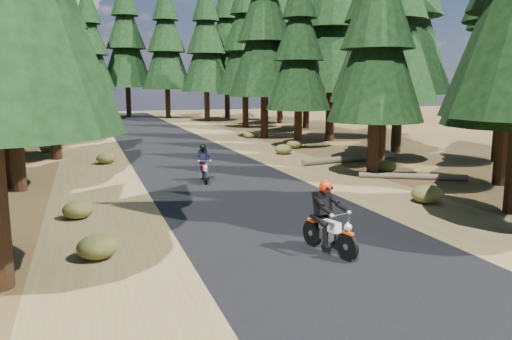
{
  "coord_description": "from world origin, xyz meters",
  "views": [
    {
      "loc": [
        -4.99,
        -12.92,
        3.73
      ],
      "look_at": [
        0.0,
        1.5,
        1.1
      ],
      "focal_mm": 35.0,
      "sensor_mm": 36.0,
      "label": 1
    }
  ],
  "objects": [
    {
      "name": "shoulder_l",
      "position": [
        -4.6,
        5.0,
        0.0
      ],
      "size": [
        3.2,
        100.0,
        0.01
      ],
      "primitive_type": "cube",
      "color": "brown",
      "rests_on": "ground"
    },
    {
      "name": "pine_forest",
      "position": [
        -0.02,
        21.05,
        7.89
      ],
      "size": [
        34.59,
        55.08,
        16.32
      ],
      "color": "black",
      "rests_on": "ground"
    },
    {
      "name": "ground",
      "position": [
        0.0,
        0.0,
        0.0
      ],
      "size": [
        120.0,
        120.0,
        0.0
      ],
      "primitive_type": "plane",
      "color": "#483219",
      "rests_on": "ground"
    },
    {
      "name": "shoulder_r",
      "position": [
        4.6,
        5.0,
        0.0
      ],
      "size": [
        3.2,
        100.0,
        0.01
      ],
      "primitive_type": "cube",
      "color": "brown",
      "rests_on": "ground"
    },
    {
      "name": "rider_follow",
      "position": [
        -0.7,
        5.62,
        0.49
      ],
      "size": [
        0.67,
        1.67,
        1.45
      ],
      "rotation": [
        0.0,
        0.0,
        3.03
      ],
      "color": "#94090B",
      "rests_on": "road"
    },
    {
      "name": "rider_lead",
      "position": [
        0.04,
        -3.36,
        0.55
      ],
      "size": [
        0.96,
        1.9,
        1.63
      ],
      "rotation": [
        0.0,
        0.0,
        3.38
      ],
      "color": "silver",
      "rests_on": "road"
    },
    {
      "name": "log_far",
      "position": [
        7.26,
        3.45,
        0.12
      ],
      "size": [
        3.78,
        2.21,
        0.24
      ],
      "primitive_type": "cylinder",
      "rotation": [
        0.0,
        1.57,
        -0.5
      ],
      "color": "#4C4233",
      "rests_on": "ground"
    },
    {
      "name": "understory_shrubs",
      "position": [
        1.68,
        6.3,
        0.27
      ],
      "size": [
        14.89,
        28.7,
        0.59
      ],
      "color": "#474C1E",
      "rests_on": "ground"
    },
    {
      "name": "log_near",
      "position": [
        7.19,
        8.25,
        0.16
      ],
      "size": [
        5.5,
        1.24,
        0.32
      ],
      "primitive_type": "cylinder",
      "rotation": [
        0.0,
        1.57,
        0.17
      ],
      "color": "#4C4233",
      "rests_on": "ground"
    },
    {
      "name": "road",
      "position": [
        0.0,
        5.0,
        0.01
      ],
      "size": [
        6.0,
        100.0,
        0.01
      ],
      "primitive_type": "cube",
      "color": "black",
      "rests_on": "ground"
    }
  ]
}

